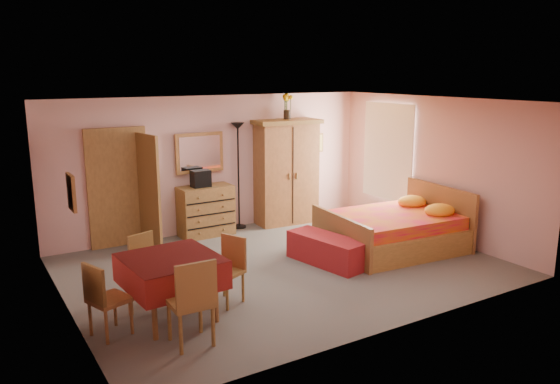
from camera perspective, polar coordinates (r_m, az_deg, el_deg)
floor at (r=8.75m, az=0.47°, el=-7.81°), size 6.50×6.50×0.00m
ceiling at (r=8.22m, az=0.50°, el=9.44°), size 6.50×6.50×0.00m
wall_back at (r=10.56m, az=-6.72°, el=2.94°), size 6.50×0.10×2.60m
wall_front at (r=6.47m, az=12.30°, el=-3.40°), size 6.50×0.10×2.60m
wall_left at (r=7.26m, az=-21.86°, el=-2.28°), size 0.10×5.00×2.60m
wall_right at (r=10.45m, az=15.81°, el=2.45°), size 0.10×5.00×2.60m
doorway at (r=9.95m, az=-16.57°, el=0.31°), size 1.06×0.12×2.15m
window at (r=11.24m, az=11.24°, el=4.14°), size 0.08×1.40×1.95m
picture_left at (r=6.60m, az=-20.98°, el=-0.05°), size 0.04×0.32×0.42m
picture_back at (r=11.66m, az=3.89°, el=5.15°), size 0.30×0.04×0.40m
chest_of_drawers at (r=10.35m, az=-7.75°, el=-1.96°), size 1.01×0.51×0.95m
wall_mirror at (r=10.33m, az=-8.40°, el=4.08°), size 0.95×0.07×0.75m
stereo at (r=10.17m, az=-8.29°, el=1.40°), size 0.33×0.25×0.31m
floor_lamp at (r=10.66m, az=-4.36°, el=1.67°), size 0.34×0.34×2.08m
wardrobe at (r=11.00m, az=0.62°, el=2.12°), size 1.39×0.78×2.11m
sunflower_vase at (r=10.91m, az=0.75°, el=8.95°), size 0.21×0.21×0.51m
bed at (r=9.65m, az=11.65°, el=-2.91°), size 2.37×1.94×1.03m
bench at (r=8.85m, az=4.89°, el=-6.06°), size 0.75×1.43×0.45m
dining_table at (r=7.01m, az=-11.22°, el=-9.82°), size 1.17×1.17×0.81m
chair_south at (r=6.33m, az=-9.38°, el=-11.15°), size 0.48×0.48×1.04m
chair_north at (r=7.68m, az=-13.42°, el=-7.64°), size 0.51×0.51×0.88m
chair_west at (r=6.76m, az=-17.38°, el=-10.59°), size 0.52×0.52×0.91m
chair_east at (r=7.33m, az=-5.75°, el=-8.24°), size 0.54×0.54×0.90m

